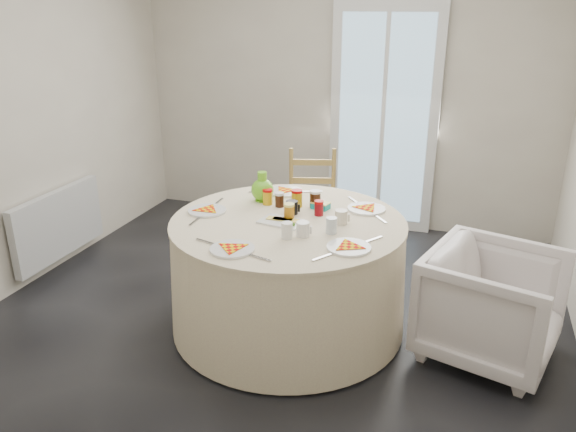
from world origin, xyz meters
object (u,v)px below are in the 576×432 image
(radiator, at_px, (58,224))
(green_pitcher, at_px, (262,187))
(wooden_chair, at_px, (312,207))
(table, at_px, (288,275))
(armchair, at_px, (493,300))

(radiator, height_order, green_pitcher, green_pitcher)
(radiator, xyz_separation_m, wooden_chair, (1.93, 0.80, 0.09))
(wooden_chair, bearing_deg, radiator, -173.32)
(radiator, height_order, table, table)
(radiator, bearing_deg, table, -7.38)
(radiator, relative_size, green_pitcher, 4.87)
(table, bearing_deg, armchair, 2.62)
(wooden_chair, height_order, green_pitcher, green_pitcher)
(table, height_order, armchair, armchair)
(table, bearing_deg, wooden_chair, 97.75)
(radiator, relative_size, table, 0.64)
(table, xyz_separation_m, green_pitcher, (-0.29, 0.30, 0.49))
(radiator, distance_m, green_pitcher, 1.85)
(green_pitcher, bearing_deg, armchair, -4.02)
(radiator, distance_m, table, 2.09)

